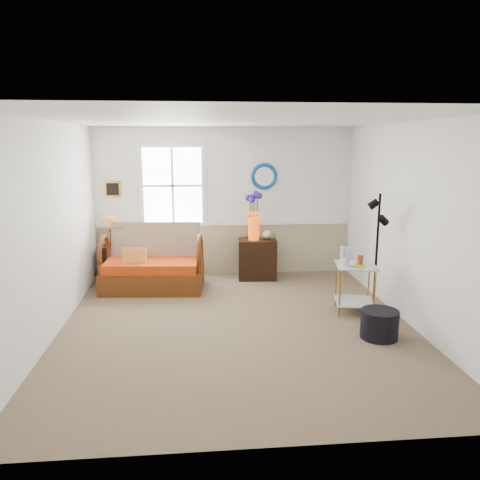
{
  "coord_description": "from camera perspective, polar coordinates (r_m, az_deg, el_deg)",
  "views": [
    {
      "loc": [
        -0.49,
        -5.7,
        2.34
      ],
      "look_at": [
        0.06,
        0.23,
        1.09
      ],
      "focal_mm": 35.0,
      "sensor_mm": 36.0,
      "label": 1
    }
  ],
  "objects": [
    {
      "name": "throw_pillow",
      "position": [
        7.56,
        -12.76,
        -2.34
      ],
      "size": [
        0.37,
        0.12,
        0.37
      ],
      "primitive_type": null,
      "rotation": [
        0.0,
        0.0,
        -0.07
      ],
      "color": "#CB6207",
      "rests_on": "loveseat"
    },
    {
      "name": "wainscot",
      "position": [
        8.41,
        -1.85,
        -1.13
      ],
      "size": [
        4.46,
        0.02,
        0.9
      ],
      "primitive_type": "cube",
      "color": "tan",
      "rests_on": "walls"
    },
    {
      "name": "table_lamp",
      "position": [
        8.21,
        -15.51,
        1.03
      ],
      "size": [
        0.28,
        0.28,
        0.49
      ],
      "primitive_type": null,
      "rotation": [
        0.0,
        0.0,
        0.02
      ],
      "color": "#B0761E",
      "rests_on": "lamp_stand"
    },
    {
      "name": "walls",
      "position": [
        5.82,
        -0.41,
        1.56
      ],
      "size": [
        4.51,
        5.01,
        2.6
      ],
      "color": "white",
      "rests_on": "floor"
    },
    {
      "name": "potted_plant",
      "position": [
        8.15,
        -14.67,
        0.21
      ],
      "size": [
        0.38,
        0.4,
        0.27
      ],
      "primitive_type": "imported",
      "rotation": [
        0.0,
        0.0,
        -0.21
      ],
      "color": "#396024",
      "rests_on": "lamp_stand"
    },
    {
      "name": "floor",
      "position": [
        6.18,
        -0.39,
        -10.38
      ],
      "size": [
        4.5,
        5.0,
        0.01
      ],
      "primitive_type": "cube",
      "color": "brown",
      "rests_on": "ground"
    },
    {
      "name": "mirror",
      "position": [
        8.29,
        2.97,
        7.76
      ],
      "size": [
        0.47,
        0.07,
        0.47
      ],
      "primitive_type": "torus",
      "rotation": [
        1.57,
        0.0,
        0.0
      ],
      "color": "#00549A",
      "rests_on": "walls"
    },
    {
      "name": "floor_lamp",
      "position": [
        6.68,
        16.3,
        -1.66
      ],
      "size": [
        0.27,
        0.27,
        1.67
      ],
      "primitive_type": null,
      "rotation": [
        0.0,
        0.0,
        -0.14
      ],
      "color": "black",
      "rests_on": "floor"
    },
    {
      "name": "picture",
      "position": [
        8.34,
        -15.25,
        6.01
      ],
      "size": [
        0.28,
        0.03,
        0.28
      ],
      "primitive_type": "cube",
      "color": "gold",
      "rests_on": "walls"
    },
    {
      "name": "loveseat",
      "position": [
        7.64,
        -10.61,
        -2.14
      ],
      "size": [
        1.66,
        1.03,
        1.04
      ],
      "primitive_type": null,
      "rotation": [
        0.0,
        0.0,
        -0.08
      ],
      "color": "#66300C",
      "rests_on": "floor"
    },
    {
      "name": "chair_rail",
      "position": [
        8.31,
        -1.86,
        2.01
      ],
      "size": [
        4.46,
        0.04,
        0.06
      ],
      "primitive_type": "cube",
      "color": "white",
      "rests_on": "walls"
    },
    {
      "name": "tabletop_items",
      "position": [
        6.64,
        13.57,
        -1.9
      ],
      "size": [
        0.38,
        0.38,
        0.23
      ],
      "primitive_type": null,
      "rotation": [
        0.0,
        0.0,
        0.0
      ],
      "color": "silver",
      "rests_on": "side_table"
    },
    {
      "name": "window",
      "position": [
        8.22,
        -8.21,
        6.57
      ],
      "size": [
        1.14,
        0.06,
        1.44
      ],
      "primitive_type": null,
      "color": "white",
      "rests_on": "walls"
    },
    {
      "name": "ottoman",
      "position": [
        6.0,
        16.63,
        -9.8
      ],
      "size": [
        0.54,
        0.54,
        0.35
      ],
      "primitive_type": "cylinder",
      "rotation": [
        0.0,
        0.0,
        0.21
      ],
      "color": "black",
      "rests_on": "floor"
    },
    {
      "name": "side_table",
      "position": [
        6.73,
        13.82,
        -5.76
      ],
      "size": [
        0.63,
        0.63,
        0.69
      ],
      "primitive_type": null,
      "rotation": [
        0.0,
        0.0,
        -0.19
      ],
      "color": "#AE8330",
      "rests_on": "floor"
    },
    {
      "name": "lamp_stand",
      "position": [
        8.3,
        -15.4,
        -2.75
      ],
      "size": [
        0.38,
        0.38,
        0.61
      ],
      "primitive_type": null,
      "rotation": [
        0.0,
        0.0,
        -0.11
      ],
      "color": "black",
      "rests_on": "floor"
    },
    {
      "name": "flower_vase",
      "position": [
        7.96,
        1.7,
        2.89
      ],
      "size": [
        0.24,
        0.24,
        0.81
      ],
      "primitive_type": null,
      "rotation": [
        0.0,
        0.0,
        0.02
      ],
      "color": "#DE4509",
      "rests_on": "cabinet"
    },
    {
      "name": "cabinet",
      "position": [
        8.13,
        2.13,
        -2.34
      ],
      "size": [
        0.68,
        0.46,
        0.69
      ],
      "primitive_type": null,
      "rotation": [
        0.0,
        0.0,
        -0.08
      ],
      "color": "black",
      "rests_on": "floor"
    },
    {
      "name": "ceiling",
      "position": [
        5.73,
        -0.43,
        14.46
      ],
      "size": [
        4.5,
        5.0,
        0.01
      ],
      "primitive_type": "cube",
      "color": "white",
      "rests_on": "walls"
    }
  ]
}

